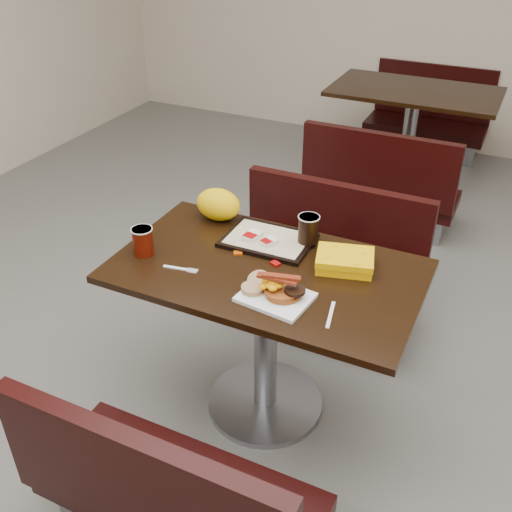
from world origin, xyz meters
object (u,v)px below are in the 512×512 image
at_px(bench_far_n, 427,113).
at_px(coffee_cup_near, 143,241).
at_px(fork, 176,268).
at_px(coffee_cup_far, 308,229).
at_px(knife, 331,315).
at_px(table_far, 408,139).
at_px(tray, 268,240).
at_px(pancake_stack, 283,292).
at_px(hashbrown_sleeve_right, 269,242).
at_px(bench_far_s, 384,175).
at_px(bench_near_n, 322,263).
at_px(hashbrown_sleeve_left, 252,236).
at_px(paper_bag, 218,204).
at_px(clamshell, 345,261).
at_px(bench_near_s, 179,469).
at_px(table_near, 266,342).
at_px(platter, 275,297).

distance_m(bench_far_n, coffee_cup_near, 3.48).
distance_m(fork, coffee_cup_far, 0.56).
height_order(fork, knife, same).
xyz_separation_m(table_far, knife, (0.32, -2.77, 0.38)).
relative_size(table_far, tray, 3.27).
xyz_separation_m(table_far, pancake_stack, (0.14, -2.76, 0.40)).
height_order(knife, hashbrown_sleeve_right, hashbrown_sleeve_right).
relative_size(bench_far_s, knife, 6.58).
xyz_separation_m(pancake_stack, hashbrown_sleeve_right, (-0.19, 0.30, -0.00)).
height_order(bench_near_n, table_far, table_far).
xyz_separation_m(hashbrown_sleeve_left, paper_bag, (-0.22, 0.12, 0.04)).
distance_m(hashbrown_sleeve_right, clamshell, 0.33).
xyz_separation_m(coffee_cup_near, clamshell, (0.77, 0.25, -0.03)).
height_order(table_far, fork, fork).
xyz_separation_m(bench_far_s, hashbrown_sleeve_right, (-0.06, -1.75, 0.42)).
distance_m(bench_near_s, bench_far_n, 4.00).
bearing_deg(pancake_stack, hashbrown_sleeve_left, 131.41).
height_order(bench_near_s, hashbrown_sleeve_left, hashbrown_sleeve_left).
xyz_separation_m(knife, paper_bag, (-0.69, 0.45, 0.07)).
distance_m(bench_far_s, paper_bag, 1.73).
xyz_separation_m(bench_far_n, fork, (-0.32, -3.45, 0.39)).
bearing_deg(paper_bag, table_near, -37.29).
height_order(table_far, pancake_stack, pancake_stack).
distance_m(pancake_stack, coffee_cup_near, 0.63).
bearing_deg(clamshell, pancake_stack, -129.80).
bearing_deg(coffee_cup_far, coffee_cup_near, -148.77).
height_order(bench_near_s, hashbrown_sleeve_right, hashbrown_sleeve_right).
height_order(bench_far_n, paper_bag, paper_bag).
distance_m(hashbrown_sleeve_left, clamshell, 0.41).
relative_size(coffee_cup_near, paper_bag, 0.56).
height_order(pancake_stack, knife, pancake_stack).
distance_m(bench_near_n, bench_far_s, 1.20).
relative_size(pancake_stack, hashbrown_sleeve_right, 1.88).
bearing_deg(coffee_cup_near, hashbrown_sleeve_right, 30.84).
bearing_deg(bench_near_n, tray, -98.55).
height_order(platter, paper_bag, paper_bag).
xyz_separation_m(bench_near_s, knife, (0.32, 0.53, 0.39)).
relative_size(bench_far_n, paper_bag, 4.91).
distance_m(bench_far_s, clamshell, 1.83).
height_order(bench_far_s, pancake_stack, pancake_stack).
bearing_deg(coffee_cup_near, tray, 35.69).
xyz_separation_m(bench_far_n, pancake_stack, (0.14, -3.46, 0.42)).
height_order(bench_far_s, hashbrown_sleeve_left, hashbrown_sleeve_left).
xyz_separation_m(bench_far_n, paper_bag, (-0.36, -3.02, 0.46)).
bearing_deg(clamshell, hashbrown_sleeve_left, 162.22).
distance_m(table_near, knife, 0.53).
relative_size(pancake_stack, coffee_cup_far, 1.10).
bearing_deg(hashbrown_sleeve_left, coffee_cup_near, -132.13).
height_order(bench_near_n, coffee_cup_far, coffee_cup_far).
relative_size(bench_far_s, bench_far_n, 1.00).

